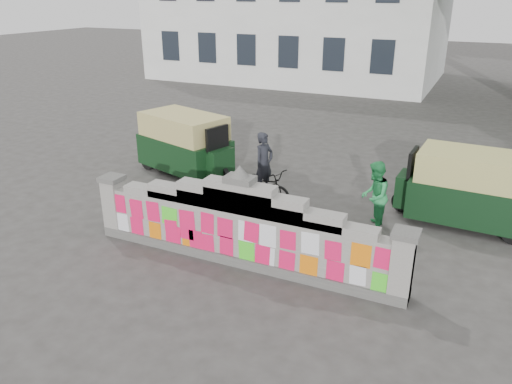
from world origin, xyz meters
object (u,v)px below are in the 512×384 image
Objects in this scene: rickshaw_left at (186,143)px; rickshaw_right at (469,188)px; cyclist_bike at (264,185)px; cyclist_rider at (264,173)px; pedestrian at (374,196)px.

rickshaw_right is (7.55, -0.23, -0.02)m from rickshaw_left.
cyclist_bike is at bearing -2.77° from rickshaw_left.
rickshaw_left reaches higher than cyclist_bike.
cyclist_bike is 1.12× the size of cyclist_rider.
cyclist_rider is 3.11m from rickshaw_left.
cyclist_rider is (-0.00, 0.00, 0.32)m from cyclist_bike.
rickshaw_left is at bearing 1.09° from rickshaw_right.
pedestrian reaches higher than cyclist_bike.
rickshaw_left is (-2.92, 1.06, 0.11)m from cyclist_rider.
cyclist_bike is 4.72m from rickshaw_right.
pedestrian is at bearing -77.91° from cyclist_bike.
rickshaw_left reaches higher than cyclist_rider.
cyclist_rider is 4.70m from rickshaw_right.
cyclist_rider is at bearing 108.58° from cyclist_bike.
pedestrian reaches higher than cyclist_rider.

